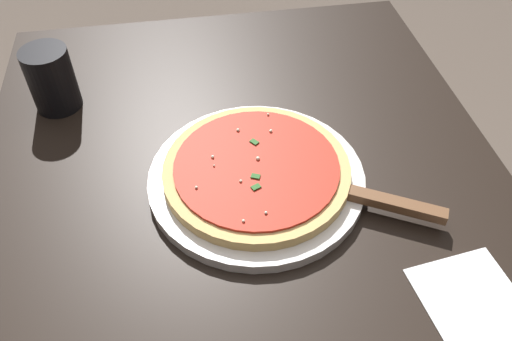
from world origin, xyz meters
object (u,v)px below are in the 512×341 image
object	(u,v)px
cup_tall_drink	(51,79)
napkin_folded_right	(475,305)
pizza_server	(365,198)
serving_plate	(256,176)
pizza	(256,168)

from	to	relation	value
cup_tall_drink	napkin_folded_right	world-z (taller)	cup_tall_drink
pizza_server	cup_tall_drink	world-z (taller)	cup_tall_drink
serving_plate	cup_tall_drink	world-z (taller)	cup_tall_drink
serving_plate	napkin_folded_right	distance (m)	0.32
serving_plate	pizza_server	distance (m)	0.15
pizza	cup_tall_drink	size ratio (longest dim) A/B	2.51
serving_plate	napkin_folded_right	world-z (taller)	serving_plate
pizza_server	napkin_folded_right	xyz separation A→B (m)	(-0.16, -0.08, -0.02)
pizza	pizza_server	bearing A→B (deg)	-118.81
pizza	cup_tall_drink	distance (m)	0.36
serving_plate	cup_tall_drink	xyz separation A→B (m)	(0.22, 0.29, 0.04)
pizza	pizza_server	xyz separation A→B (m)	(-0.07, -0.13, -0.00)
pizza	napkin_folded_right	size ratio (longest dim) A/B	1.93
pizza_server	pizza	bearing A→B (deg)	61.19
pizza_server	napkin_folded_right	size ratio (longest dim) A/B	1.60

